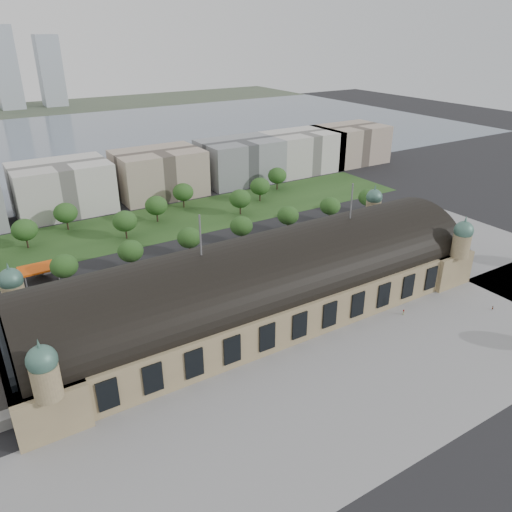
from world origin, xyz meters
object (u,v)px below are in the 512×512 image
parked_car_6 (177,294)px  bus_east (255,263)px  traffic_car_6 (384,230)px  parked_car_5 (86,319)px  traffic_car_3 (87,296)px  parked_car_3 (111,319)px  traffic_car_4 (192,272)px  parked_car_0 (53,336)px  traffic_car_5 (273,250)px  bus_west (220,269)px  traffic_car_2 (55,311)px  bus_mid (270,259)px  pedestrian_1 (493,308)px  parked_car_2 (36,335)px  petrol_station (42,268)px  parked_car_4 (57,334)px  parked_car_1 (49,337)px  pedestrian_0 (403,312)px

parked_car_6 → bus_east: size_ratio=0.38×
traffic_car_6 → parked_car_5: (-132.43, -4.47, -0.03)m
traffic_car_3 → parked_car_3: 19.04m
traffic_car_4 → parked_car_0: (-53.02, -16.29, 0.08)m
traffic_car_5 → bus_west: bearing=98.3°
traffic_car_6 → parked_car_6: size_ratio=1.25×
traffic_car_2 → bus_mid: (78.92, -5.73, 1.07)m
parked_car_3 → bus_east: (58.30, 8.69, 0.85)m
parked_car_0 → pedestrian_1: size_ratio=3.10×
parked_car_3 → traffic_car_2: bearing=-176.3°
traffic_car_2 → bus_east: bus_east is taller
bus_mid → bus_east: (-7.01, -0.14, -0.10)m
parked_car_2 → petrol_station: bearing=145.4°
traffic_car_5 → pedestrian_1: (34.89, -75.91, 0.07)m
traffic_car_6 → traffic_car_3: bearing=-97.9°
traffic_car_4 → bus_east: 23.88m
parked_car_6 → bus_east: (34.07, 4.69, 1.00)m
traffic_car_6 → bus_mid: (-60.62, 0.37, 0.96)m
parked_car_3 → parked_car_4: parked_car_3 is taller
parked_car_4 → traffic_car_3: bearing=116.6°
parked_car_4 → bus_west: bus_west is taller
traffic_car_4 → parked_car_2: size_ratio=0.77×
traffic_car_3 → traffic_car_5: bearing=-84.1°
parked_car_5 → traffic_car_4: bearing=79.0°
parked_car_1 → bus_east: (76.73, 8.69, 0.95)m
petrol_station → parked_car_1: petrol_station is taller
parked_car_3 → pedestrian_1: size_ratio=3.09×
parked_car_4 → traffic_car_2: bearing=143.4°
petrol_station → parked_car_2: petrol_station is taller
traffic_car_2 → parked_car_4: bearing=-9.4°
traffic_car_6 → bus_mid: size_ratio=0.45×
parked_car_1 → parked_car_5: (11.93, 4.00, 0.05)m
traffic_car_2 → traffic_car_4: bearing=92.8°
traffic_car_5 → parked_car_6: bearing=101.3°
parked_car_4 → bus_east: bearing=70.0°
parked_car_3 → bus_mid: bearing=58.4°
traffic_car_2 → parked_car_1: (-4.82, -14.57, 0.03)m
traffic_car_5 → parked_car_1: size_ratio=0.83×
parked_car_1 → pedestrian_1: pedestrian_1 is taller
traffic_car_5 → pedestrian_0: size_ratio=2.31×
bus_west → pedestrian_0: bearing=-150.3°
traffic_car_2 → bus_west: bus_west is taller
parked_car_0 → bus_mid: bearing=64.2°
traffic_car_5 → parked_car_4: bearing=96.9°
parked_car_5 → pedestrian_0: bearing=32.9°
traffic_car_3 → parked_car_3: (2.14, -18.92, 0.04)m
traffic_car_6 → parked_car_1: bearing=-89.8°
parked_car_3 → parked_car_6: size_ratio=1.04×
traffic_car_6 → parked_car_0: bearing=-89.8°
parked_car_1 → parked_car_3: parked_car_3 is taller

